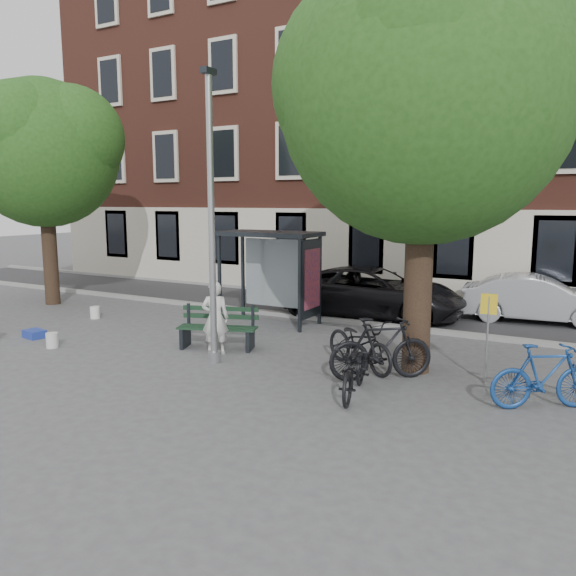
% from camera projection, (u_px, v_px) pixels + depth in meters
% --- Properties ---
extents(ground, '(90.00, 90.00, 0.00)m').
position_uv_depth(ground, '(214.00, 362.00, 12.19)').
color(ground, '#4C4C4F').
rests_on(ground, ground).
extents(road, '(40.00, 4.00, 0.01)m').
position_uv_depth(road, '(343.00, 309.00, 18.24)').
color(road, '#28282B').
rests_on(road, ground).
extents(curb_near, '(40.00, 0.25, 0.12)m').
position_uv_depth(curb_near, '(316.00, 318.00, 16.50)').
color(curb_near, gray).
rests_on(curb_near, ground).
extents(curb_far, '(40.00, 0.25, 0.12)m').
position_uv_depth(curb_far, '(366.00, 298.00, 19.96)').
color(curb_far, gray).
rests_on(curb_far, ground).
extents(building_row, '(30.00, 8.00, 14.00)m').
position_uv_depth(building_row, '(406.00, 111.00, 22.35)').
color(building_row, brown).
rests_on(building_row, ground).
extents(lamppost, '(0.28, 0.35, 6.11)m').
position_uv_depth(lamppost, '(212.00, 234.00, 11.77)').
color(lamppost, '#9EA0A3').
rests_on(lamppost, ground).
extents(tree_right, '(5.76, 5.60, 8.20)m').
position_uv_depth(tree_right, '(424.00, 86.00, 10.60)').
color(tree_right, black).
rests_on(tree_right, ground).
extents(tree_left, '(5.18, 4.86, 7.40)m').
position_uv_depth(tree_left, '(40.00, 147.00, 18.20)').
color(tree_left, black).
rests_on(tree_left, ground).
extents(bus_shelter, '(2.85, 1.45, 2.62)m').
position_uv_depth(bus_shelter, '(283.00, 257.00, 15.74)').
color(bus_shelter, '#1E2328').
rests_on(bus_shelter, ground).
extents(painter, '(0.73, 0.65, 1.68)m').
position_uv_depth(painter, '(215.00, 318.00, 12.74)').
color(painter, silver).
rests_on(painter, ground).
extents(bench, '(1.95, 1.18, 0.96)m').
position_uv_depth(bench, '(218.00, 330.00, 13.32)').
color(bench, '#1E2328').
rests_on(bench, ground).
extents(bike_a, '(2.15, 1.67, 1.09)m').
position_uv_depth(bike_a, '(360.00, 343.00, 11.65)').
color(bike_a, black).
rests_on(bike_a, ground).
extents(bike_b, '(1.85, 1.47, 1.12)m').
position_uv_depth(bike_b, '(545.00, 376.00, 9.38)').
color(bike_b, navy).
rests_on(bike_b, ground).
extents(bike_c, '(1.01, 1.95, 0.97)m').
position_uv_depth(bike_c, '(355.00, 370.00, 10.01)').
color(bike_c, black).
rests_on(bike_c, ground).
extents(bike_d, '(1.98, 1.78, 1.25)m').
position_uv_depth(bike_d, '(381.00, 349.00, 10.90)').
color(bike_d, black).
rests_on(bike_d, ground).
extents(car_dark, '(5.60, 2.93, 1.51)m').
position_uv_depth(car_dark, '(373.00, 292.00, 16.88)').
color(car_dark, black).
rests_on(car_dark, ground).
extents(car_silver, '(4.27, 1.92, 1.36)m').
position_uv_depth(car_silver, '(537.00, 299.00, 16.15)').
color(car_silver, '#A7A9AE').
rests_on(car_silver, ground).
extents(blue_crate, '(0.61, 0.49, 0.20)m').
position_uv_depth(blue_crate, '(34.00, 334.00, 14.36)').
color(blue_crate, '#213698').
rests_on(blue_crate, ground).
extents(bucket_b, '(0.30, 0.30, 0.36)m').
position_uv_depth(bucket_b, '(52.00, 340.00, 13.37)').
color(bucket_b, silver).
rests_on(bucket_b, ground).
extents(bucket_c, '(0.31, 0.31, 0.36)m').
position_uv_depth(bucket_c, '(95.00, 312.00, 16.71)').
color(bucket_c, white).
rests_on(bucket_c, ground).
extents(notice_sign, '(0.30, 0.06, 1.74)m').
position_uv_depth(notice_sign, '(488.00, 320.00, 10.63)').
color(notice_sign, '#9EA0A3').
rests_on(notice_sign, ground).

